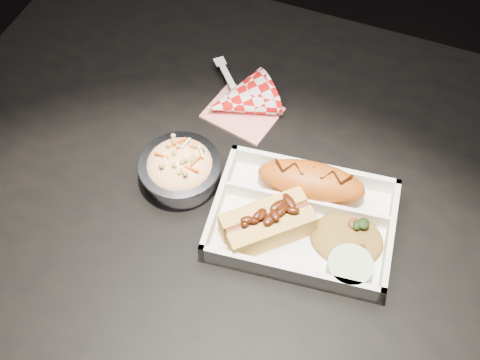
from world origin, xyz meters
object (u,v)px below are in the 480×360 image
(foil_coleslaw_cup, at_px, (180,168))
(napkin_fork, at_px, (239,101))
(dining_table, at_px, (290,226))
(fried_pastry, at_px, (311,182))
(food_tray, at_px, (302,222))
(hotdog, at_px, (267,223))

(foil_coleslaw_cup, distance_m, napkin_fork, 0.17)
(napkin_fork, bearing_deg, dining_table, 4.12)
(foil_coleslaw_cup, bearing_deg, fried_pastry, 14.02)
(foil_coleslaw_cup, bearing_deg, food_tray, -2.55)
(food_tray, bearing_deg, hotdog, -149.23)
(dining_table, distance_m, napkin_fork, 0.22)
(dining_table, distance_m, hotdog, 0.15)
(dining_table, bearing_deg, food_tray, -59.31)
(food_tray, distance_m, napkin_fork, 0.24)
(food_tray, xyz_separation_m, napkin_fork, (-0.16, 0.17, 0.01))
(dining_table, bearing_deg, foil_coleslaw_cup, -167.43)
(dining_table, bearing_deg, napkin_fork, 136.92)
(hotdog, relative_size, foil_coleslaw_cup, 1.08)
(hotdog, height_order, foil_coleslaw_cup, foil_coleslaw_cup)
(fried_pastry, distance_m, hotdog, 0.09)
(dining_table, distance_m, food_tray, 0.11)
(foil_coleslaw_cup, xyz_separation_m, napkin_fork, (0.03, 0.17, -0.01))
(food_tray, xyz_separation_m, fried_pastry, (-0.01, 0.05, 0.02))
(food_tray, relative_size, fried_pastry, 1.72)
(hotdog, bearing_deg, napkin_fork, 76.96)
(food_tray, distance_m, fried_pastry, 0.06)
(food_tray, xyz_separation_m, hotdog, (-0.04, -0.03, 0.02))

